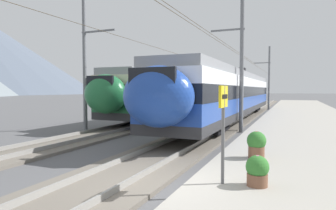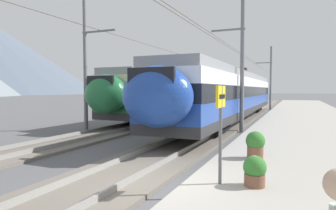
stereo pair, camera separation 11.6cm
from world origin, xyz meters
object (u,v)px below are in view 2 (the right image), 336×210
(train_near_platform, at_px, (232,93))
(potted_plant_by_shelter, at_px, (255,144))
(train_far_track, at_px, (181,93))
(catenary_mast_far_side, at_px, (87,62))
(catenary_mast_mid, at_px, (240,58))
(potted_plant_platform_edge, at_px, (255,170))
(catenary_mast_east, at_px, (270,77))
(platform_sign, at_px, (221,112))

(train_near_platform, height_order, potted_plant_by_shelter, train_near_platform)
(train_far_track, height_order, potted_plant_by_shelter, train_far_track)
(catenary_mast_far_side, bearing_deg, catenary_mast_mid, -72.65)
(train_near_platform, distance_m, catenary_mast_far_side, 11.45)
(train_near_platform, xyz_separation_m, potted_plant_platform_edge, (-16.52, -3.77, -1.53))
(train_near_platform, xyz_separation_m, potted_plant_by_shelter, (-13.70, -3.44, -1.43))
(catenary_mast_east, xyz_separation_m, platform_sign, (-32.05, -1.42, -2.10))
(platform_sign, bearing_deg, potted_plant_platform_edge, -79.62)
(train_far_track, xyz_separation_m, catenary_mast_mid, (-8.30, -6.92, 2.16))
(platform_sign, xyz_separation_m, potted_plant_platform_edge, (0.14, -0.77, -1.31))
(potted_plant_platform_edge, bearing_deg, platform_sign, 100.38)
(train_far_track, relative_size, potted_plant_platform_edge, 35.76)
(catenary_mast_east, bearing_deg, train_near_platform, 174.12)
(catenary_mast_far_side, distance_m, potted_plant_platform_edge, 13.99)
(train_far_track, distance_m, catenary_mast_far_side, 11.40)
(train_far_track, height_order, catenary_mast_east, catenary_mast_east)
(catenary_mast_east, relative_size, catenary_mast_far_side, 1.00)
(train_far_track, distance_m, catenary_mast_mid, 11.02)
(catenary_mast_mid, relative_size, potted_plant_by_shelter, 50.68)
(platform_sign, distance_m, potted_plant_by_shelter, 3.23)
(train_near_platform, relative_size, train_far_track, 1.15)
(catenary_mast_mid, height_order, catenary_mast_far_side, catenary_mast_mid)
(platform_sign, relative_size, potted_plant_platform_edge, 3.25)
(train_near_platform, distance_m, potted_plant_platform_edge, 17.01)
(catenary_mast_east, xyz_separation_m, potted_plant_platform_edge, (-31.91, -2.19, -3.41))
(catenary_mast_mid, height_order, potted_plant_platform_edge, catenary_mast_mid)
(catenary_mast_east, relative_size, potted_plant_by_shelter, 50.68)
(train_far_track, distance_m, potted_plant_by_shelter, 18.40)
(platform_sign, relative_size, potted_plant_by_shelter, 2.64)
(potted_plant_by_shelter, bearing_deg, catenary_mast_far_side, 64.71)
(potted_plant_by_shelter, bearing_deg, catenary_mast_mid, 13.31)
(catenary_mast_mid, xyz_separation_m, platform_sign, (-10.78, -1.41, -2.38))
(train_far_track, bearing_deg, train_near_platform, -114.36)
(potted_plant_platform_edge, height_order, potted_plant_by_shelter, potted_plant_by_shelter)
(train_near_platform, xyz_separation_m, train_far_track, (2.41, 5.33, -0.01))
(potted_plant_platform_edge, bearing_deg, catenary_mast_east, 3.92)
(catenary_mast_east, height_order, catenary_mast_far_side, catenary_mast_far_side)
(catenary_mast_mid, distance_m, potted_plant_by_shelter, 8.79)
(catenary_mast_far_side, xyz_separation_m, platform_sign, (-8.01, -10.25, -2.21))
(catenary_mast_far_side, relative_size, potted_plant_by_shelter, 50.68)
(catenary_mast_east, distance_m, potted_plant_by_shelter, 29.33)
(train_near_platform, bearing_deg, catenary_mast_far_side, 140.02)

